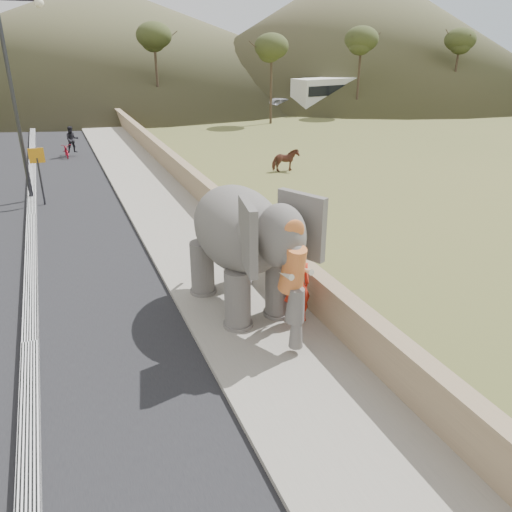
% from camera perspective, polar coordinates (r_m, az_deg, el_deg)
% --- Properties ---
extents(ground, '(160.00, 160.00, 0.00)m').
position_cam_1_polar(ground, '(12.69, -1.28, -6.77)').
color(ground, olive).
rests_on(ground, ground).
extents(road, '(7.00, 120.00, 0.03)m').
position_cam_1_polar(road, '(21.26, -24.21, 3.88)').
color(road, black).
rests_on(road, ground).
extents(median, '(0.35, 120.00, 0.22)m').
position_cam_1_polar(median, '(21.23, -24.25, 4.13)').
color(median, black).
rests_on(median, ground).
extents(walkway, '(3.00, 120.00, 0.15)m').
position_cam_1_polar(walkway, '(21.57, -10.94, 5.98)').
color(walkway, '#9E9687').
rests_on(walkway, ground).
extents(parapet, '(0.30, 120.00, 1.10)m').
position_cam_1_polar(parapet, '(21.80, -6.77, 7.73)').
color(parapet, tan).
rests_on(parapet, ground).
extents(lamppost, '(1.76, 0.36, 8.00)m').
position_cam_1_polar(lamppost, '(22.91, -25.46, 17.52)').
color(lamppost, '#292A2D').
rests_on(lamppost, ground).
extents(signboard, '(0.60, 0.08, 2.40)m').
position_cam_1_polar(signboard, '(22.52, -23.61, 9.33)').
color(signboard, '#2D2D33').
rests_on(signboard, ground).
extents(cow, '(1.40, 0.66, 1.17)m').
position_cam_1_polar(cow, '(26.74, 3.37, 10.86)').
color(cow, brown).
rests_on(cow, ground).
extents(distant_car, '(4.53, 2.77, 1.44)m').
position_cam_1_polar(distant_car, '(49.93, 3.23, 16.87)').
color(distant_car, '#B1B3B8').
rests_on(distant_car, ground).
extents(bus_white, '(11.26, 4.31, 3.10)m').
position_cam_1_polar(bus_white, '(52.22, 9.94, 17.78)').
color(bus_white, white).
rests_on(bus_white, ground).
extents(bus_orange, '(11.04, 2.66, 3.10)m').
position_cam_1_polar(bus_orange, '(56.26, 17.91, 17.43)').
color(bus_orange, orange).
rests_on(bus_orange, ground).
extents(hill_right, '(56.00, 56.00, 16.00)m').
position_cam_1_polar(hill_right, '(73.96, 11.39, 24.26)').
color(hill_right, brown).
rests_on(hill_right, ground).
extents(hill_far, '(80.00, 80.00, 14.00)m').
position_cam_1_polar(hill_far, '(80.75, -17.35, 22.90)').
color(hill_far, brown).
rests_on(hill_far, ground).
extents(elephant_and_man, '(2.78, 4.67, 3.20)m').
position_cam_1_polar(elephant_and_man, '(12.27, -1.95, 1.17)').
color(elephant_and_man, slate).
rests_on(elephant_and_man, ground).
extents(motorcyclist, '(1.10, 1.59, 1.79)m').
position_cam_1_polar(motorcyclist, '(32.08, -20.58, 11.78)').
color(motorcyclist, maroon).
rests_on(motorcyclist, ground).
extents(trees, '(48.24, 43.07, 9.27)m').
position_cam_1_polar(trees, '(38.88, -13.63, 19.25)').
color(trees, '#473828').
rests_on(trees, ground).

